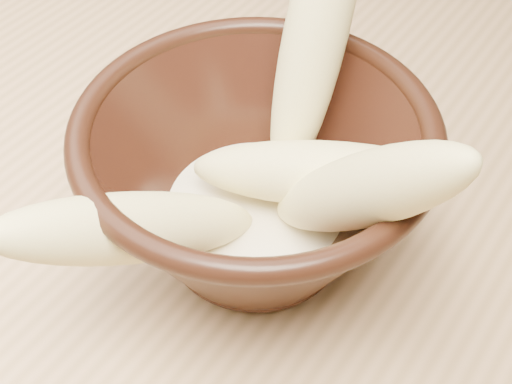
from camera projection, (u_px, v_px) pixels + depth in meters
bowl at (256, 181)px, 0.42m from camera, size 0.21×0.21×0.11m
milk_puddle at (256, 212)px, 0.44m from camera, size 0.12×0.12×0.02m
banana_upright at (317, 30)px, 0.42m from camera, size 0.06×0.13×0.19m
banana_right at (361, 191)px, 0.36m from camera, size 0.14×0.07×0.15m
banana_across at (320, 173)px, 0.41m from camera, size 0.16×0.09×0.06m
banana_front at (135, 227)px, 0.37m from camera, size 0.10×0.16×0.11m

